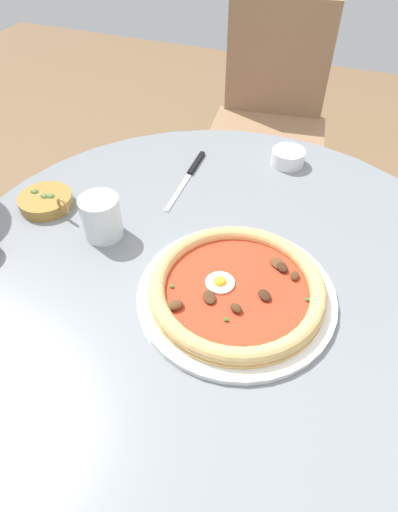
# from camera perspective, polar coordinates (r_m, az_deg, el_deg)

# --- Properties ---
(ground_plane) EXTENTS (6.00, 6.00, 0.02)m
(ground_plane) POSITION_cam_1_polar(r_m,az_deg,el_deg) (1.39, 1.35, -23.13)
(ground_plane) COLOR brown
(dining_table) EXTENTS (0.99, 0.99, 0.73)m
(dining_table) POSITION_cam_1_polar(r_m,az_deg,el_deg) (0.87, 2.00, -8.04)
(dining_table) COLOR gray
(dining_table) RESTS_ON ground
(pizza_on_plate) EXTENTS (0.33, 0.33, 0.04)m
(pizza_on_plate) POSITION_cam_1_polar(r_m,az_deg,el_deg) (0.71, 4.97, -4.39)
(pizza_on_plate) COLOR white
(pizza_on_plate) RESTS_ON dining_table
(water_glass) EXTENTS (0.07, 0.07, 0.08)m
(water_glass) POSITION_cam_1_polar(r_m,az_deg,el_deg) (0.83, -12.63, 4.67)
(water_glass) COLOR silver
(water_glass) RESTS_ON dining_table
(steak_knife) EXTENTS (0.02, 0.23, 0.01)m
(steak_knife) POSITION_cam_1_polar(r_m,az_deg,el_deg) (1.00, -1.02, 11.07)
(steak_knife) COLOR silver
(steak_knife) RESTS_ON dining_table
(ramekin_capers) EXTENTS (0.08, 0.08, 0.03)m
(ramekin_capers) POSITION_cam_1_polar(r_m,az_deg,el_deg) (1.04, 11.60, 12.65)
(ramekin_capers) COLOR white
(ramekin_capers) RESTS_ON dining_table
(olive_pan) EXTENTS (0.13, 0.11, 0.05)m
(olive_pan) POSITION_cam_1_polar(r_m,az_deg,el_deg) (0.94, -19.42, 6.84)
(olive_pan) COLOR olive
(olive_pan) RESTS_ON dining_table
(cafe_chair_spare_far) EXTENTS (0.47, 0.47, 0.89)m
(cafe_chair_spare_far) POSITION_cam_1_polar(r_m,az_deg,el_deg) (1.71, 9.31, 18.26)
(cafe_chair_spare_far) COLOR #957050
(cafe_chair_spare_far) RESTS_ON ground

